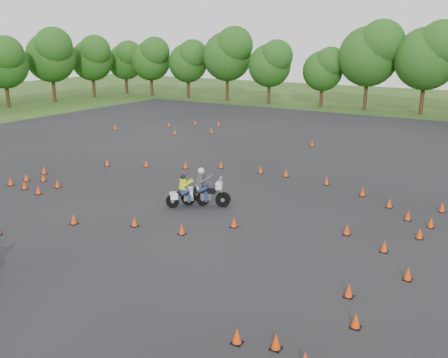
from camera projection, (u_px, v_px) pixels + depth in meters
name	position (u px, v px, depth m)	size (l,w,h in m)	color
ground	(177.00, 226.00, 22.16)	(140.00, 140.00, 0.00)	#2D5119
asphalt_pad	(243.00, 192.00, 27.08)	(62.00, 62.00, 0.00)	black
treeline	(417.00, 74.00, 47.91)	(86.85, 32.70, 10.49)	#214D16
traffic_cones	(220.00, 190.00, 26.56)	(35.55, 33.16, 0.45)	#ED3E09
rider_grey	(206.00, 187.00, 24.56)	(2.49, 0.77, 1.92)	#393C40
rider_yellow	(187.00, 191.00, 24.47)	(2.14, 0.66, 1.65)	#C0C411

